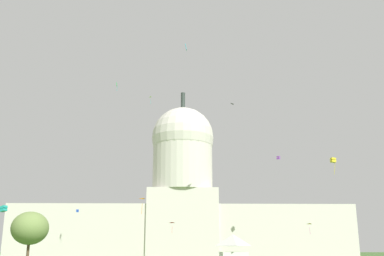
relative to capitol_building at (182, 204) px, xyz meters
The scene contains 14 objects.
capitol_building is the anchor object (origin of this frame).
event_tent 101.63m from the capitol_building, 85.17° to the right, with size 4.88×6.66×5.64m.
tree_west_far 101.26m from the capitol_building, 107.14° to the right, with size 7.78×8.10×9.95m.
kite_turquoise_low 101.75m from the capitol_building, 110.39° to the right, with size 1.45×1.41×1.27m.
kite_cyan_high 111.16m from the capitol_building, 90.23° to the right, with size 0.32×0.68×1.20m.
kite_gold_low 70.69m from the capitol_building, 60.91° to the right, with size 1.48×0.94×2.78m.
kite_violet_mid 48.66m from the capitol_building, 46.75° to the right, with size 1.37×1.39×1.16m.
kite_yellow_mid 98.86m from the capitol_building, 72.39° to the right, with size 1.07×1.04×3.43m.
kite_black_high 51.45m from the capitol_building, 66.21° to the right, with size 1.64×1.90×0.24m.
kite_lime_high 44.90m from the capitol_building, 119.68° to the right, with size 1.17×1.38×2.68m.
kite_green_high 66.89m from the capitol_building, 109.87° to the right, with size 0.40×1.10×2.79m.
kite_orange_low 98.64m from the capitol_building, 94.77° to the right, with size 1.25×1.07×2.55m.
kite_blue_low 75.94m from the capitol_building, 110.48° to the right, with size 0.74×0.78×0.74m.
kite_red_low 41.70m from the capitol_building, 95.17° to the right, with size 1.75×1.04×3.12m.
Camera 1 is at (-4.07, -32.68, 3.10)m, focal length 42.16 mm.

